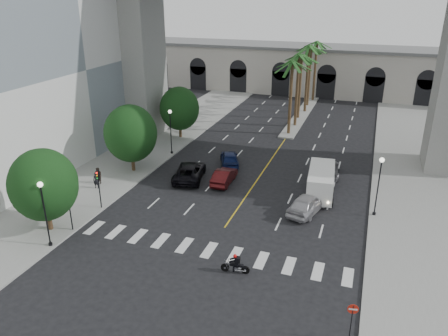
% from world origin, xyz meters
% --- Properties ---
extents(ground, '(140.00, 140.00, 0.00)m').
position_xyz_m(ground, '(0.00, 0.00, 0.00)').
color(ground, black).
rests_on(ground, ground).
extents(sidewalk_left, '(8.00, 100.00, 0.15)m').
position_xyz_m(sidewalk_left, '(-15.00, 15.00, 0.07)').
color(sidewalk_left, gray).
rests_on(sidewalk_left, ground).
extents(sidewalk_right, '(8.00, 100.00, 0.15)m').
position_xyz_m(sidewalk_right, '(15.00, 15.00, 0.07)').
color(sidewalk_right, gray).
rests_on(sidewalk_right, ground).
extents(median, '(2.00, 24.00, 0.20)m').
position_xyz_m(median, '(0.00, 38.00, 0.10)').
color(median, gray).
rests_on(median, ground).
extents(building_left, '(16.50, 32.50, 20.60)m').
position_xyz_m(building_left, '(-27.00, 12.00, 10.31)').
color(building_left, silver).
rests_on(building_left, ground).
extents(pier_building, '(71.00, 10.50, 8.50)m').
position_xyz_m(pier_building, '(0.00, 55.00, 4.27)').
color(pier_building, beige).
rests_on(pier_building, ground).
extents(palm_a, '(3.20, 3.20, 10.30)m').
position_xyz_m(palm_a, '(0.00, 28.00, 9.10)').
color(palm_a, '#47331E').
rests_on(palm_a, ground).
extents(palm_b, '(3.20, 3.20, 10.60)m').
position_xyz_m(palm_b, '(0.10, 32.00, 9.37)').
color(palm_b, '#47331E').
rests_on(palm_b, ground).
extents(palm_c, '(3.20, 3.20, 10.10)m').
position_xyz_m(palm_c, '(-0.20, 36.00, 8.91)').
color(palm_c, '#47331E').
rests_on(palm_c, ground).
extents(palm_d, '(3.20, 3.20, 10.90)m').
position_xyz_m(palm_d, '(0.15, 40.00, 9.65)').
color(palm_d, '#47331E').
rests_on(palm_d, ground).
extents(palm_e, '(3.20, 3.20, 10.40)m').
position_xyz_m(palm_e, '(-0.10, 44.00, 9.19)').
color(palm_e, '#47331E').
rests_on(palm_e, ground).
extents(palm_f, '(3.20, 3.20, 10.70)m').
position_xyz_m(palm_f, '(0.20, 48.00, 9.46)').
color(palm_f, '#47331E').
rests_on(palm_f, ground).
extents(street_tree_near, '(5.20, 5.20, 6.89)m').
position_xyz_m(street_tree_near, '(-13.00, -3.00, 4.02)').
color(street_tree_near, '#382616').
rests_on(street_tree_near, ground).
extents(street_tree_mid, '(5.44, 5.44, 7.21)m').
position_xyz_m(street_tree_mid, '(-13.00, 10.00, 4.21)').
color(street_tree_mid, '#382616').
rests_on(street_tree_mid, ground).
extents(street_tree_far, '(5.04, 5.04, 6.68)m').
position_xyz_m(street_tree_far, '(-13.00, 22.00, 3.90)').
color(street_tree_far, '#382616').
rests_on(street_tree_far, ground).
extents(lamp_post_left_near, '(0.40, 0.40, 5.35)m').
position_xyz_m(lamp_post_left_near, '(-11.40, -5.00, 3.22)').
color(lamp_post_left_near, black).
rests_on(lamp_post_left_near, ground).
extents(lamp_post_left_far, '(0.40, 0.40, 5.35)m').
position_xyz_m(lamp_post_left_far, '(-11.40, 16.00, 3.22)').
color(lamp_post_left_far, black).
rests_on(lamp_post_left_far, ground).
extents(lamp_post_right, '(0.40, 0.40, 5.35)m').
position_xyz_m(lamp_post_right, '(11.40, 8.00, 3.22)').
color(lamp_post_right, black).
rests_on(lamp_post_right, ground).
extents(traffic_signal_near, '(0.25, 0.18, 3.65)m').
position_xyz_m(traffic_signal_near, '(-11.30, -2.50, 2.51)').
color(traffic_signal_near, black).
rests_on(traffic_signal_near, ground).
extents(traffic_signal_far, '(0.25, 0.18, 3.65)m').
position_xyz_m(traffic_signal_far, '(-11.30, 1.50, 2.51)').
color(traffic_signal_far, black).
rests_on(traffic_signal_far, ground).
extents(motorcycle_rider, '(2.00, 0.55, 1.44)m').
position_xyz_m(motorcycle_rider, '(2.72, -3.48, 0.65)').
color(motorcycle_rider, black).
rests_on(motorcycle_rider, ground).
extents(car_a, '(3.26, 5.36, 1.71)m').
position_xyz_m(car_a, '(5.86, 6.80, 0.85)').
color(car_a, '#A9A7AC').
rests_on(car_a, ground).
extents(car_b, '(1.66, 4.49, 1.47)m').
position_xyz_m(car_b, '(-2.93, 10.30, 0.73)').
color(car_b, '#410D0E').
rests_on(car_b, ground).
extents(car_c, '(3.83, 6.24, 1.61)m').
position_xyz_m(car_c, '(-6.59, 10.13, 0.81)').
color(car_c, black).
rests_on(car_c, ground).
extents(car_d, '(2.64, 5.33, 1.49)m').
position_xyz_m(car_d, '(6.63, 15.84, 0.74)').
color(car_d, slate).
rests_on(car_d, ground).
extents(car_e, '(3.50, 5.03, 1.59)m').
position_xyz_m(car_e, '(-3.96, 15.06, 0.80)').
color(car_e, '#0E1944').
rests_on(car_e, ground).
extents(cargo_van, '(2.91, 6.31, 2.61)m').
position_xyz_m(cargo_van, '(6.48, 10.55, 1.46)').
color(cargo_van, silver).
rests_on(cargo_van, ground).
extents(pedestrian_a, '(0.65, 0.49, 1.61)m').
position_xyz_m(pedestrian_a, '(-14.04, 4.85, 0.95)').
color(pedestrian_a, black).
rests_on(pedestrian_a, sidewalk_left).
extents(pedestrian_b, '(1.00, 0.92, 1.65)m').
position_xyz_m(pedestrian_b, '(-14.47, 5.84, 0.98)').
color(pedestrian_b, black).
rests_on(pedestrian_b, sidewalk_left).
extents(do_not_enter_sign, '(0.60, 0.13, 2.45)m').
position_xyz_m(do_not_enter_sign, '(10.50, -7.38, 1.78)').
color(do_not_enter_sign, black).
rests_on(do_not_enter_sign, ground).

